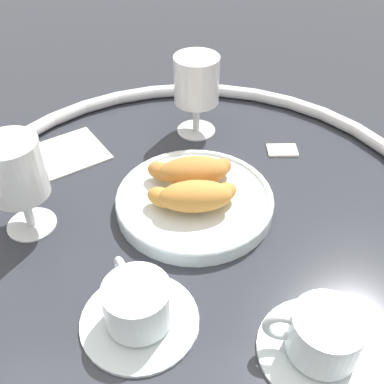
# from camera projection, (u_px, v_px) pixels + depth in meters

# --- Properties ---
(ground_plane) EXTENTS (2.20, 2.20, 0.00)m
(ground_plane) POSITION_uv_depth(u_px,v_px,m) (195.00, 216.00, 0.66)
(ground_plane) COLOR #2D3038
(table_chrome_rim) EXTENTS (0.73, 0.73, 0.02)m
(table_chrome_rim) POSITION_uv_depth(u_px,v_px,m) (195.00, 210.00, 0.65)
(table_chrome_rim) COLOR silver
(table_chrome_rim) RESTS_ON ground_plane
(pastry_plate) EXTENTS (0.23, 0.23, 0.02)m
(pastry_plate) POSITION_uv_depth(u_px,v_px,m) (192.00, 201.00, 0.66)
(pastry_plate) COLOR silver
(pastry_plate) RESTS_ON ground_plane
(croissant_large) EXTENTS (0.14, 0.06, 0.04)m
(croissant_large) POSITION_uv_depth(u_px,v_px,m) (193.00, 196.00, 0.63)
(croissant_large) COLOR #CC893D
(croissant_large) RESTS_ON pastry_plate
(croissant_small) EXTENTS (0.14, 0.07, 0.04)m
(croissant_small) POSITION_uv_depth(u_px,v_px,m) (191.00, 171.00, 0.67)
(croissant_small) COLOR #BC7A38
(croissant_small) RESTS_ON pastry_plate
(coffee_cup_near) EXTENTS (0.14, 0.14, 0.06)m
(coffee_cup_near) POSITION_uv_depth(u_px,v_px,m) (138.00, 307.00, 0.51)
(coffee_cup_near) COLOR silver
(coffee_cup_near) RESTS_ON ground_plane
(coffee_cup_far) EXTENTS (0.14, 0.14, 0.06)m
(coffee_cup_far) POSITION_uv_depth(u_px,v_px,m) (322.00, 339.00, 0.48)
(coffee_cup_far) COLOR silver
(coffee_cup_far) RESTS_ON ground_plane
(juice_glass_left) EXTENTS (0.08, 0.08, 0.14)m
(juice_glass_left) POSITION_uv_depth(u_px,v_px,m) (196.00, 84.00, 0.77)
(juice_glass_left) COLOR white
(juice_glass_left) RESTS_ON ground_plane
(juice_glass_right) EXTENTS (0.08, 0.08, 0.14)m
(juice_glass_right) POSITION_uv_depth(u_px,v_px,m) (16.00, 174.00, 0.59)
(juice_glass_right) COLOR white
(juice_glass_right) RESTS_ON ground_plane
(sugar_packet) EXTENTS (0.05, 0.04, 0.01)m
(sugar_packet) POSITION_uv_depth(u_px,v_px,m) (282.00, 149.00, 0.78)
(sugar_packet) COLOR white
(sugar_packet) RESTS_ON ground_plane
(folded_napkin) EXTENTS (0.15, 0.15, 0.01)m
(folded_napkin) POSITION_uv_depth(u_px,v_px,m) (69.00, 152.00, 0.77)
(folded_napkin) COLOR silver
(folded_napkin) RESTS_ON ground_plane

